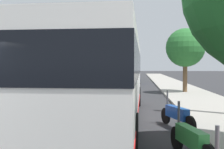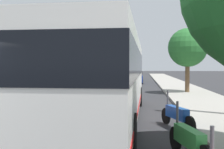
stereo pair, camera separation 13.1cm
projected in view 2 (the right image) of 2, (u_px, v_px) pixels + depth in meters
The scene contains 9 objects.
sidewalk_curb at pixel (210, 105), 14.20m from camera, with size 110.00×3.60×0.14m, color #9E998E.
lane_divider_line at pixel (78, 104), 14.99m from camera, with size 110.00×0.16×0.01m, color silver.
coach_bus at pixel (105, 74), 10.45m from camera, with size 12.40×2.80×3.11m.
motorcycle_by_tree at pixel (189, 141), 5.95m from camera, with size 2.13×0.63×1.25m.
motorcycle_mid_row at pixel (177, 115), 9.07m from camera, with size 2.11×0.87×1.24m.
car_ahead_same_lane at pixel (133, 76), 38.65m from camera, with size 4.56×1.96×1.46m.
car_side_street at pixel (83, 79), 28.72m from camera, with size 4.58×2.05×1.61m.
car_behind_bus at pixel (135, 78), 32.59m from camera, with size 3.94×1.82×1.51m.
roadside_tree_mid_block at pixel (188, 48), 20.45m from camera, with size 2.93×2.93×4.96m.
Camera 2 is at (-4.63, -3.51, 2.11)m, focal length 43.59 mm.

